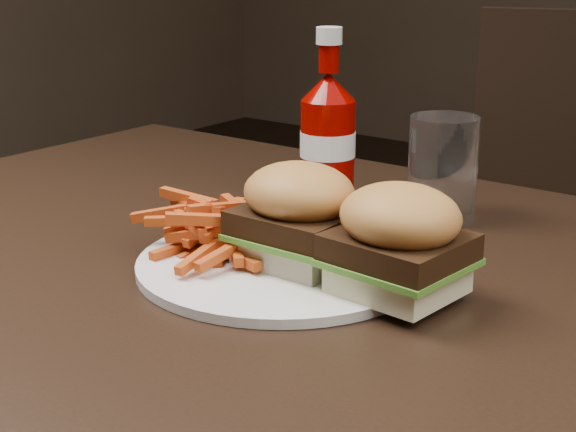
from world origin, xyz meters
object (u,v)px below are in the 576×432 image
Objects in this scene: dining_table at (300,289)px; ketchup_bottle at (328,154)px; tumbler at (443,170)px; plate at (282,264)px.

dining_table is 9.60× the size of ketchup_bottle.
tumbler is at bearing 13.60° from ketchup_bottle.
tumbler is (0.13, 0.03, -0.01)m from ketchup_bottle.
tumbler is at bearing 82.23° from dining_table.
tumbler is at bearing 79.33° from plate.
dining_table is at bearing -97.77° from tumbler.
plate is 2.29× the size of tumbler.
ketchup_bottle is at bearing 113.50° from plate.
plate is at bearing -100.67° from tumbler.
ketchup_bottle reaches higher than dining_table.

